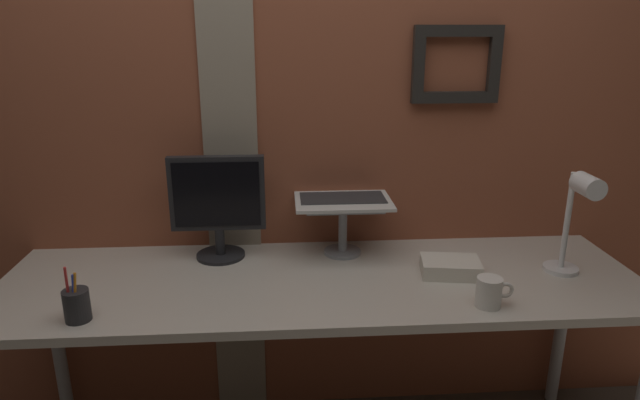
% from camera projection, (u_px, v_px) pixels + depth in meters
% --- Properties ---
extents(brick_wall_back, '(3.50, 0.16, 2.59)m').
position_uv_depth(brick_wall_back, '(288.00, 103.00, 2.10)').
color(brick_wall_back, brown).
rests_on(brick_wall_back, ground_plane).
extents(desk, '(2.20, 0.67, 0.75)m').
position_uv_depth(desk, '(322.00, 296.00, 1.92)').
color(desk, beige).
rests_on(desk, ground_plane).
extents(monitor, '(0.34, 0.18, 0.39)m').
position_uv_depth(monitor, '(218.00, 201.00, 2.01)').
color(monitor, black).
rests_on(monitor, desk).
extents(laptop_stand, '(0.28, 0.22, 0.20)m').
position_uv_depth(laptop_stand, '(343.00, 219.00, 2.07)').
color(laptop_stand, gray).
rests_on(laptop_stand, desk).
extents(laptop, '(0.36, 0.29, 0.20)m').
position_uv_depth(laptop, '(341.00, 185.00, 2.09)').
color(laptop, silver).
rests_on(laptop, laptop_stand).
extents(desk_lamp, '(0.12, 0.20, 0.37)m').
position_uv_depth(desk_lamp, '(577.00, 214.00, 1.83)').
color(desk_lamp, white).
rests_on(desk_lamp, desk).
extents(pen_cup, '(0.08, 0.08, 0.18)m').
position_uv_depth(pen_cup, '(77.00, 305.00, 1.61)').
color(pen_cup, '#262628').
rests_on(pen_cup, desk).
extents(coffee_mug, '(0.12, 0.08, 0.09)m').
position_uv_depth(coffee_mug, '(490.00, 292.00, 1.70)').
color(coffee_mug, silver).
rests_on(coffee_mug, desk).
extents(paper_clutter_stack, '(0.22, 0.17, 0.05)m').
position_uv_depth(paper_clutter_stack, '(451.00, 267.00, 1.92)').
color(paper_clutter_stack, silver).
rests_on(paper_clutter_stack, desk).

